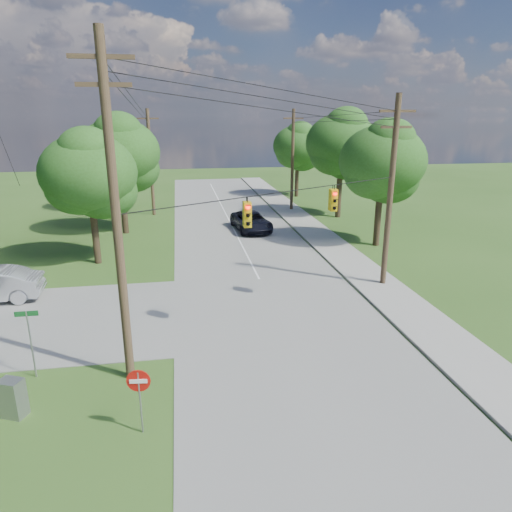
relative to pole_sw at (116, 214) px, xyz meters
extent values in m
plane|color=#2F521B|center=(4.60, -0.40, -6.23)|extent=(140.00, 140.00, 0.00)
cube|color=gray|center=(6.60, 4.60, -6.21)|extent=(10.00, 100.00, 0.03)
cube|color=#99968F|center=(13.30, 4.60, -6.17)|extent=(2.60, 100.00, 0.12)
cylinder|color=brown|center=(0.00, 0.00, -0.23)|extent=(0.32, 0.32, 12.00)
cube|color=brown|center=(0.00, 0.00, 4.87)|extent=(2.00, 0.12, 0.14)
cube|color=brown|center=(0.00, 0.00, 4.07)|extent=(1.70, 0.12, 0.14)
cylinder|color=brown|center=(13.50, 7.60, -0.98)|extent=(0.32, 0.32, 10.50)
cube|color=brown|center=(13.50, 7.60, 3.37)|extent=(2.00, 0.12, 0.14)
cube|color=brown|center=(13.50, 7.60, 2.57)|extent=(1.70, 0.12, 0.14)
cylinder|color=brown|center=(13.50, 29.60, -1.23)|extent=(0.32, 0.32, 10.00)
cube|color=brown|center=(13.50, 29.60, 2.87)|extent=(2.00, 0.12, 0.14)
cylinder|color=brown|center=(-0.40, 29.60, -1.23)|extent=(0.32, 0.32, 10.00)
cube|color=brown|center=(-0.40, 29.60, 2.87)|extent=(2.00, 0.12, 0.14)
cylinder|color=black|center=(6.75, 3.80, 4.12)|extent=(13.52, 7.63, 1.53)
cylinder|color=black|center=(6.75, 3.80, 3.72)|extent=(13.52, 7.63, 1.53)
cylinder|color=black|center=(6.75, 3.80, 3.32)|extent=(13.52, 7.63, 1.53)
cylinder|color=black|center=(13.50, 18.60, 3.12)|extent=(0.03, 22.00, 0.53)
cylinder|color=black|center=(-0.20, 14.80, 3.87)|extent=(0.43, 29.60, 2.03)
cylinder|color=black|center=(13.50, 18.60, 2.72)|extent=(0.03, 22.00, 0.53)
cylinder|color=black|center=(-0.20, 14.80, 3.47)|extent=(0.43, 29.60, 2.03)
cylinder|color=black|center=(6.75, 3.80, -0.03)|extent=(13.52, 7.63, 0.04)
cube|color=#DCB60C|center=(4.86, 2.62, -0.75)|extent=(0.32, 0.22, 1.05)
sphere|color=#FF0C05|center=(4.86, 2.48, -0.40)|extent=(0.17, 0.17, 0.17)
cube|color=#DCB60C|center=(4.86, 2.86, -0.75)|extent=(0.32, 0.22, 1.05)
sphere|color=#FF0C05|center=(4.86, 3.00, -0.40)|extent=(0.17, 0.17, 0.17)
cube|color=#DCB60C|center=(9.45, 5.20, -0.75)|extent=(0.32, 0.22, 1.05)
sphere|color=#FF0C05|center=(9.45, 5.06, -0.40)|extent=(0.17, 0.17, 0.17)
cube|color=#DCB60C|center=(9.45, 5.44, -0.75)|extent=(0.32, 0.22, 1.05)
sphere|color=#FF0C05|center=(9.45, 5.58, -0.40)|extent=(0.17, 0.17, 0.17)
cylinder|color=#443422|center=(-3.40, 14.60, -4.65)|extent=(0.45, 0.45, 3.15)
ellipsoid|color=#255018|center=(-3.40, 14.60, -0.29)|extent=(6.00, 6.00, 4.92)
cylinder|color=#443422|center=(-2.40, 22.60, -4.48)|extent=(0.50, 0.50, 3.50)
ellipsoid|color=#255018|center=(-2.40, 22.60, 0.37)|extent=(6.40, 6.40, 5.25)
cylinder|color=#443422|center=(-4.40, 32.60, -4.57)|extent=(0.48, 0.47, 3.32)
ellipsoid|color=#255018|center=(-4.40, 32.60, 0.04)|extent=(6.00, 6.00, 4.92)
cylinder|color=#443422|center=(16.60, 15.60, -4.57)|extent=(0.48, 0.48, 3.32)
ellipsoid|color=#255018|center=(16.60, 15.60, 0.04)|extent=(6.20, 6.20, 5.08)
cylinder|color=#443422|center=(17.10, 25.60, -4.39)|extent=(0.52, 0.52, 3.67)
ellipsoid|color=#255018|center=(17.10, 25.60, 0.70)|extent=(6.60, 6.60, 5.41)
cylinder|color=#443422|center=(16.10, 37.60, -4.65)|extent=(0.45, 0.45, 3.15)
ellipsoid|color=#255018|center=(16.10, 37.60, -0.29)|extent=(5.80, 5.80, 4.76)
imported|color=black|center=(8.03, 21.62, -5.42)|extent=(3.21, 5.88, 1.56)
cube|color=gray|center=(-3.50, -1.74, -5.57)|extent=(0.88, 0.78, 1.32)
cylinder|color=gray|center=(0.65, -3.28, -5.17)|extent=(0.06, 0.06, 2.11)
cylinder|color=#B5110C|center=(0.65, -3.28, -4.41)|extent=(0.73, 0.12, 0.73)
cube|color=white|center=(0.65, -3.31, -4.41)|extent=(0.53, 0.09, 0.12)
cylinder|color=gray|center=(-3.50, 0.60, -4.88)|extent=(0.06, 0.06, 2.69)
cube|color=#125021|center=(-3.50, 0.60, -3.64)|extent=(0.81, 0.03, 0.19)
camera|label=1|loc=(2.13, -15.57, 3.17)|focal=32.00mm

